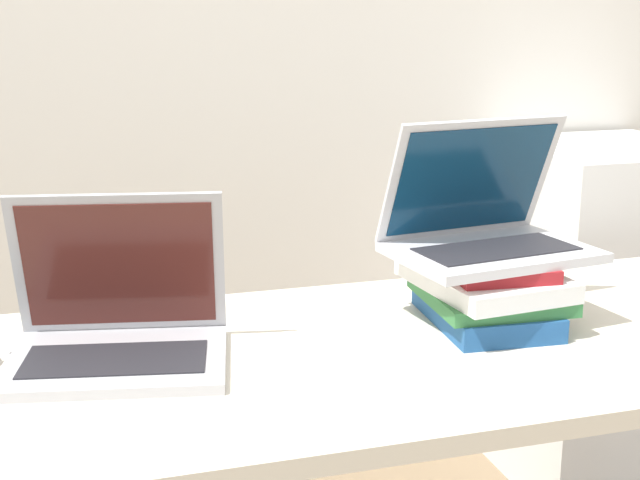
{
  "coord_description": "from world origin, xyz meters",
  "views": [
    {
      "loc": [
        -0.48,
        -0.93,
        1.26
      ],
      "look_at": [
        -0.1,
        0.33,
        0.92
      ],
      "focal_mm": 50.0,
      "sensor_mm": 36.0,
      "label": 1
    }
  ],
  "objects_px": {
    "laptop_left": "(118,328)",
    "book_stack": "(487,291)",
    "laptop_on_books": "(485,227)",
    "mini_fridge": "(597,313)",
    "wireless_keyboard": "(561,365)"
  },
  "relations": [
    {
      "from": "book_stack",
      "to": "laptop_on_books",
      "type": "xyz_separation_m",
      "value": [
        0.0,
        0.02,
        0.11
      ]
    },
    {
      "from": "laptop_left",
      "to": "laptop_on_books",
      "type": "distance_m",
      "value": 0.63
    },
    {
      "from": "wireless_keyboard",
      "to": "mini_fridge",
      "type": "height_order",
      "value": "mini_fridge"
    },
    {
      "from": "laptop_left",
      "to": "mini_fridge",
      "type": "distance_m",
      "value": 1.51
    },
    {
      "from": "laptop_on_books",
      "to": "wireless_keyboard",
      "type": "relative_size",
      "value": 1.23
    },
    {
      "from": "laptop_left",
      "to": "book_stack",
      "type": "xyz_separation_m",
      "value": [
        0.61,
        -0.01,
        0.01
      ]
    },
    {
      "from": "laptop_left",
      "to": "book_stack",
      "type": "height_order",
      "value": "laptop_left"
    },
    {
      "from": "wireless_keyboard",
      "to": "mini_fridge",
      "type": "relative_size",
      "value": 0.31
    },
    {
      "from": "laptop_left",
      "to": "laptop_on_books",
      "type": "bearing_deg",
      "value": 0.84
    },
    {
      "from": "laptop_on_books",
      "to": "wireless_keyboard",
      "type": "xyz_separation_m",
      "value": [
        0.01,
        -0.24,
        -0.16
      ]
    },
    {
      "from": "laptop_on_books",
      "to": "mini_fridge",
      "type": "relative_size",
      "value": 0.38
    },
    {
      "from": "book_stack",
      "to": "mini_fridge",
      "type": "xyz_separation_m",
      "value": [
        0.7,
        0.69,
        -0.34
      ]
    },
    {
      "from": "wireless_keyboard",
      "to": "laptop_left",
      "type": "bearing_deg",
      "value": 159.91
    },
    {
      "from": "laptop_on_books",
      "to": "mini_fridge",
      "type": "distance_m",
      "value": 1.06
    },
    {
      "from": "laptop_on_books",
      "to": "wireless_keyboard",
      "type": "distance_m",
      "value": 0.29
    }
  ]
}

